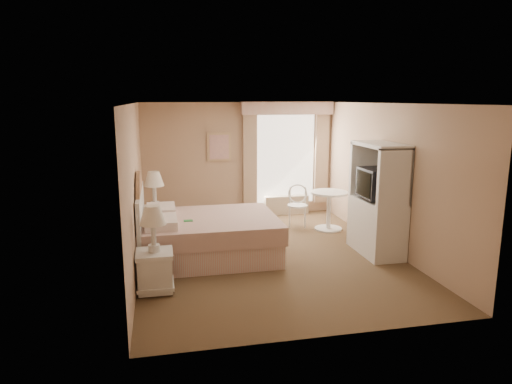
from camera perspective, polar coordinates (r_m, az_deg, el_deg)
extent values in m
cube|color=brown|center=(7.73, 1.53, -7.84)|extent=(4.20, 5.50, 0.01)
cube|color=silver|center=(7.29, 1.64, 11.02)|extent=(4.20, 5.50, 0.01)
cube|color=tan|center=(10.07, -2.09, 4.04)|extent=(4.20, 0.01, 2.50)
cube|color=tan|center=(4.85, 9.23, -4.38)|extent=(4.20, 0.01, 2.50)
cube|color=tan|center=(7.22, -14.84, 0.65)|extent=(0.01, 5.50, 2.50)
cube|color=tan|center=(8.16, 16.08, 1.81)|extent=(0.01, 5.50, 2.50)
cube|color=white|center=(10.28, 3.73, 4.17)|extent=(1.30, 0.02, 2.00)
cube|color=tan|center=(10.04, -0.77, 4.02)|extent=(0.30, 0.08, 2.05)
cube|color=tan|center=(10.48, 8.18, 4.22)|extent=(0.30, 0.08, 2.05)
cube|color=tan|center=(10.11, 3.95, 10.41)|extent=(2.05, 0.20, 0.28)
cube|color=beige|center=(10.38, 3.79, -1.60)|extent=(1.00, 0.22, 0.42)
cube|color=tan|center=(9.94, -4.64, 5.65)|extent=(0.52, 0.03, 0.62)
cube|color=beige|center=(9.92, -4.63, 5.64)|extent=(0.42, 0.02, 0.52)
cube|color=tan|center=(7.63, -6.05, -6.69)|extent=(2.20, 1.68, 0.38)
cube|color=beige|center=(7.53, -6.11, -4.26)|extent=(2.27, 1.74, 0.29)
cube|color=#F4DDD4|center=(7.05, -11.77, -3.76)|extent=(0.47, 0.65, 0.15)
cube|color=#F4DDD4|center=(7.83, -11.81, -2.24)|extent=(0.47, 0.65, 0.15)
cube|color=#248638|center=(7.31, -8.47, -3.56)|extent=(0.14, 0.10, 0.01)
cube|color=silver|center=(7.49, -14.16, -4.22)|extent=(0.06, 1.78, 1.15)
cylinder|color=#9D7653|center=(7.46, -14.19, -3.45)|extent=(0.05, 1.58, 1.58)
cube|color=silver|center=(6.40, -12.48, -9.84)|extent=(0.45, 0.45, 0.49)
cube|color=silver|center=(6.31, -12.59, -7.54)|extent=(0.49, 0.49, 0.06)
cube|color=silver|center=(6.46, -12.42, -11.21)|extent=(0.49, 0.49, 0.05)
cylinder|color=silver|center=(6.28, -12.62, -6.87)|extent=(0.16, 0.16, 0.10)
cylinder|color=silver|center=(6.23, -12.70, -5.17)|extent=(0.07, 0.07, 0.39)
cone|color=white|center=(6.16, -12.81, -2.82)|extent=(0.35, 0.35, 0.25)
cube|color=silver|center=(8.76, -12.42, -3.88)|extent=(0.47, 0.47, 0.51)
cube|color=silver|center=(8.69, -12.50, -2.05)|extent=(0.51, 0.51, 0.06)
cube|color=silver|center=(8.81, -12.37, -4.97)|extent=(0.51, 0.51, 0.05)
cylinder|color=silver|center=(8.67, -12.52, -1.52)|extent=(0.16, 0.16, 0.10)
cylinder|color=silver|center=(8.63, -12.58, -0.19)|extent=(0.07, 0.07, 0.41)
cone|color=white|center=(8.58, -12.66, 1.62)|extent=(0.37, 0.37, 0.27)
cylinder|color=silver|center=(9.29, 9.01, -4.54)|extent=(0.54, 0.54, 0.03)
cylinder|color=silver|center=(9.19, 9.08, -2.31)|extent=(0.08, 0.08, 0.73)
cylinder|color=silver|center=(9.11, 9.16, -0.08)|extent=(0.73, 0.73, 0.04)
cylinder|color=silver|center=(9.27, 4.21, -3.23)|extent=(0.03, 0.03, 0.42)
cylinder|color=silver|center=(9.27, 6.16, -3.26)|extent=(0.03, 0.03, 0.42)
cylinder|color=silver|center=(9.57, 4.24, -2.75)|extent=(0.03, 0.03, 0.42)
cylinder|color=silver|center=(9.57, 6.13, -2.78)|extent=(0.03, 0.03, 0.42)
cylinder|color=silver|center=(9.36, 5.21, -1.71)|extent=(0.51, 0.51, 0.04)
torus|color=silver|center=(9.44, 5.23, -0.22)|extent=(0.41, 0.21, 0.40)
cylinder|color=silver|center=(9.48, 4.28, -0.44)|extent=(0.03, 0.03, 0.37)
cylinder|color=silver|center=(9.48, 6.18, -0.48)|extent=(0.03, 0.03, 0.37)
cube|color=silver|center=(7.96, 14.79, -4.20)|extent=(0.56, 1.12, 0.92)
cube|color=silver|center=(7.31, 16.98, 1.69)|extent=(0.56, 0.08, 0.92)
cube|color=silver|center=(8.23, 13.50, 2.93)|extent=(0.56, 0.08, 0.92)
cube|color=silver|center=(7.71, 15.32, 5.72)|extent=(0.56, 1.12, 0.06)
cube|color=silver|center=(7.89, 16.83, 2.39)|extent=(0.04, 1.12, 0.92)
cube|color=black|center=(7.78, 14.94, 1.08)|extent=(0.49, 0.61, 0.49)
cube|color=black|center=(7.68, 13.30, 1.02)|extent=(0.02, 0.51, 0.41)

